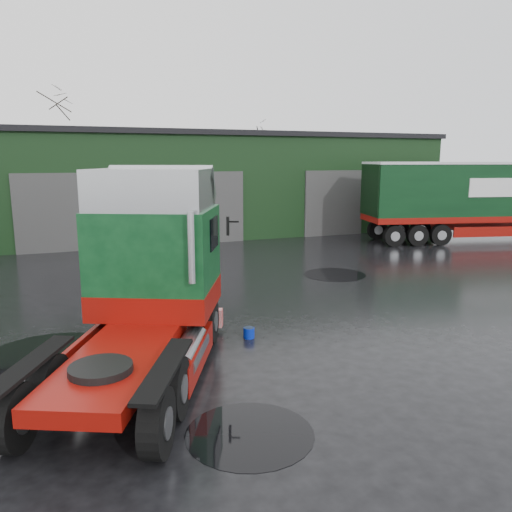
% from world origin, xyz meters
% --- Properties ---
extents(ground, '(100.00, 100.00, 0.00)m').
position_xyz_m(ground, '(0.00, 0.00, 0.00)').
color(ground, black).
extents(warehouse, '(32.40, 12.40, 6.30)m').
position_xyz_m(warehouse, '(2.00, 20.00, 3.16)').
color(warehouse, black).
rests_on(warehouse, ground).
extents(hero_tractor, '(5.88, 7.88, 4.51)m').
position_xyz_m(hero_tractor, '(-4.50, -3.00, 2.26)').
color(hero_tractor, '#0E401D').
rests_on(hero_tractor, ground).
extents(lorry_right, '(17.64, 7.01, 4.58)m').
position_xyz_m(lorry_right, '(16.83, 9.00, 2.29)').
color(lorry_right, silver).
rests_on(lorry_right, ground).
extents(wash_bucket, '(0.34, 0.34, 0.28)m').
position_xyz_m(wash_bucket, '(-1.28, -1.28, 0.14)').
color(wash_bucket, '#0822B3').
rests_on(wash_bucket, ground).
extents(tree_back_a, '(4.40, 4.40, 9.50)m').
position_xyz_m(tree_back_a, '(-6.00, 30.00, 4.75)').
color(tree_back_a, black).
rests_on(tree_back_a, ground).
extents(tree_back_b, '(4.40, 4.40, 7.50)m').
position_xyz_m(tree_back_b, '(10.00, 30.00, 3.75)').
color(tree_back_b, black).
rests_on(tree_back_b, ground).
extents(puddle_0, '(2.25, 2.25, 0.01)m').
position_xyz_m(puddle_0, '(-2.92, -5.72, 0.00)').
color(puddle_0, black).
rests_on(puddle_0, ground).
extents(puddle_1, '(2.54, 2.54, 0.01)m').
position_xyz_m(puddle_1, '(4.60, 4.38, 0.00)').
color(puddle_1, black).
rests_on(puddle_1, ground).
extents(puddle_2, '(3.27, 3.27, 0.01)m').
position_xyz_m(puddle_2, '(-6.21, -0.69, 0.00)').
color(puddle_2, black).
rests_on(puddle_2, ground).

